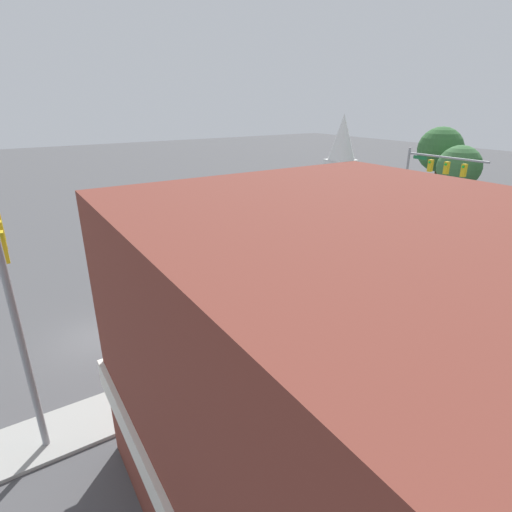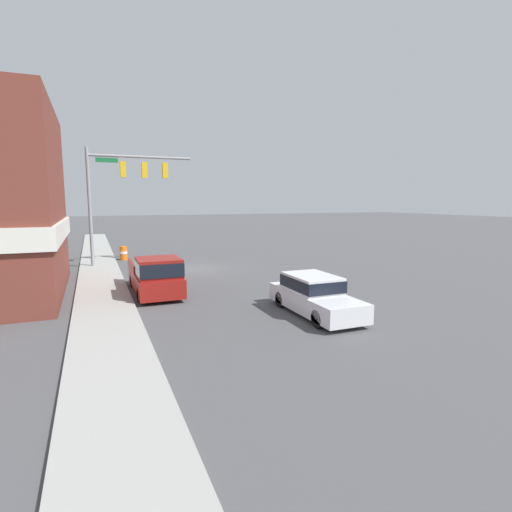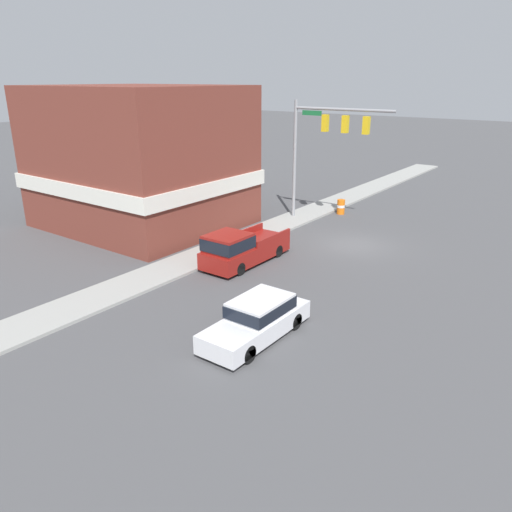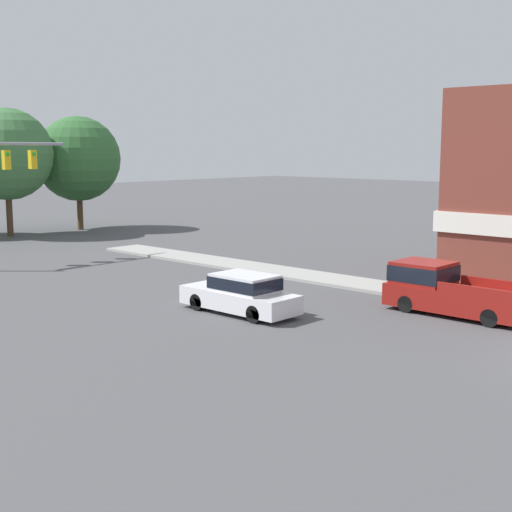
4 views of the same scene
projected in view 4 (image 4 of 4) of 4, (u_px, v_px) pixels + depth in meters
car_lead at (241, 293)px, 27.06m from camera, size 1.78×4.88×1.54m
pickup_truck_parked at (445, 289)px, 27.09m from camera, size 1.98×5.42×1.90m
backdrop_tree_right_mid at (6, 154)px, 50.02m from camera, size 6.48×6.48×9.06m
backdrop_tree_right_far at (78, 159)px, 54.18m from camera, size 6.43×6.43×8.64m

